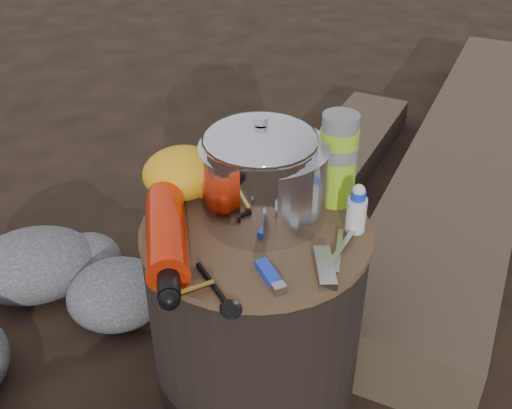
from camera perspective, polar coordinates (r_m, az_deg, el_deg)
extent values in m
plane|color=black|center=(1.49, 0.00, -15.56)|extent=(60.00, 60.00, 0.00)
cylinder|color=black|center=(1.34, 0.00, -9.59)|extent=(0.46, 0.46, 0.42)
cube|color=#443628|center=(2.26, 19.49, 4.18)|extent=(1.64, 1.92, 0.18)
cube|color=#443628|center=(2.11, 6.59, 2.66)|extent=(1.00, 1.12, 0.11)
cylinder|color=silver|center=(1.21, 0.77, 2.27)|extent=(0.26, 0.26, 0.16)
cylinder|color=silver|center=(1.17, 0.43, 2.94)|extent=(0.22, 0.22, 0.22)
cylinder|color=#93CC20|center=(1.25, 7.70, 4.21)|extent=(0.08, 0.08, 0.20)
cylinder|color=black|center=(1.31, 4.92, 3.92)|extent=(0.08, 0.08, 0.11)
ellipsoid|color=gold|center=(1.28, -7.00, 2.96)|extent=(0.17, 0.14, 0.11)
cube|color=#111855|center=(1.29, -2.93, 3.60)|extent=(0.10, 0.05, 0.12)
cube|color=#1939C6|center=(1.08, 1.17, -6.45)|extent=(0.04, 0.09, 0.02)
cube|color=#A9A9AE|center=(1.10, 6.52, -5.92)|extent=(0.05, 0.11, 0.02)
cylinder|color=silver|center=(1.19, 9.47, -0.57)|extent=(0.04, 0.04, 0.09)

